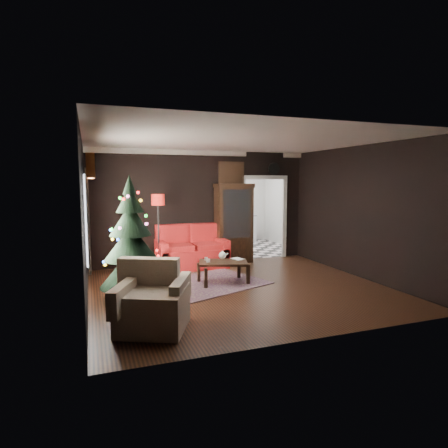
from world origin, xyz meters
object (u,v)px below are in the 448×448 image
object	(u,v)px
wall_clock	(274,169)
curio_cabinet	(234,225)
floor_lamp	(159,236)
christmas_tree	(131,240)
coffee_table	(223,272)
teapot	(222,255)
kitchen_table	(237,238)
loveseat	(192,247)
armchair	(153,297)

from	to	relation	value
wall_clock	curio_cabinet	bearing A→B (deg)	-171.47
curio_cabinet	floor_lamp	size ratio (longest dim) A/B	1.02
curio_cabinet	christmas_tree	size ratio (longest dim) A/B	0.91
coffee_table	teapot	size ratio (longest dim) A/B	5.50
curio_cabinet	kitchen_table	distance (m)	1.67
loveseat	curio_cabinet	world-z (taller)	curio_cabinet
armchair	loveseat	bearing A→B (deg)	91.63
floor_lamp	christmas_tree	world-z (taller)	christmas_tree
armchair	curio_cabinet	bearing A→B (deg)	79.33
curio_cabinet	wall_clock	bearing A→B (deg)	8.53
curio_cabinet	armchair	world-z (taller)	curio_cabinet
kitchen_table	wall_clock	bearing A→B (deg)	-66.25
christmas_tree	armchair	distance (m)	1.60
curio_cabinet	armchair	xyz separation A→B (m)	(-2.64, -3.73, -0.49)
loveseat	teapot	bearing A→B (deg)	-77.69
floor_lamp	armchair	size ratio (longest dim) A/B	1.96
christmas_tree	coffee_table	distance (m)	2.06
christmas_tree	teapot	xyz separation A→B (m)	(1.91, 0.68, -0.52)
floor_lamp	teapot	world-z (taller)	floor_lamp
curio_cabinet	floor_lamp	xyz separation A→B (m)	(-1.97, -0.39, -0.12)
christmas_tree	kitchen_table	size ratio (longest dim) A/B	2.77
loveseat	armchair	distance (m)	3.81
armchair	teapot	size ratio (longest dim) A/B	5.45
wall_clock	kitchen_table	world-z (taller)	wall_clock
christmas_tree	teapot	bearing A→B (deg)	19.53
armchair	wall_clock	world-z (taller)	wall_clock
floor_lamp	wall_clock	size ratio (longest dim) A/B	5.82
floor_lamp	coffee_table	bearing A→B (deg)	-53.46
teapot	wall_clock	bearing A→B (deg)	40.39
curio_cabinet	coffee_table	size ratio (longest dim) A/B	1.98
floor_lamp	coffee_table	world-z (taller)	floor_lamp
wall_clock	teapot	bearing A→B (deg)	-139.61
christmas_tree	coffee_table	size ratio (longest dim) A/B	2.16
floor_lamp	wall_clock	world-z (taller)	wall_clock
floor_lamp	coffee_table	size ratio (longest dim) A/B	1.94
curio_cabinet	kitchen_table	bearing A→B (deg)	65.56
loveseat	christmas_tree	bearing A→B (deg)	-128.54
armchair	teapot	xyz separation A→B (m)	(1.78, 2.16, 0.07)
christmas_tree	wall_clock	distance (m)	4.83
coffee_table	wall_clock	distance (m)	3.61
wall_clock	kitchen_table	size ratio (longest dim) A/B	0.43
loveseat	coffee_table	xyz separation A→B (m)	(0.23, -1.58, -0.27)
loveseat	kitchen_table	xyz separation A→B (m)	(1.80, 1.65, -0.12)
curio_cabinet	teapot	size ratio (longest dim) A/B	10.88
christmas_tree	armchair	xyz separation A→B (m)	(0.13, -1.48, -0.59)
floor_lamp	teapot	bearing A→B (deg)	-46.65
coffee_table	wall_clock	world-z (taller)	wall_clock
floor_lamp	kitchen_table	size ratio (longest dim) A/B	2.49
teapot	kitchen_table	world-z (taller)	kitchen_table
armchair	teapot	world-z (taller)	armchair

